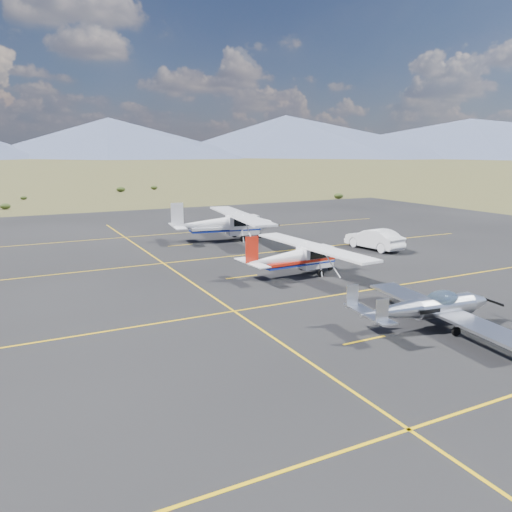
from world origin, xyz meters
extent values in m
plane|color=#383D1C|center=(0.00, 0.00, 0.00)|extent=(1600.00, 1600.00, 0.00)
cube|color=black|center=(0.00, 7.00, 0.00)|extent=(72.00, 72.00, 0.02)
cube|color=silver|center=(0.82, -3.66, 0.71)|extent=(2.33, 8.55, 0.11)
ellipsoid|color=#99BFD8|center=(0.82, -3.66, 1.16)|extent=(1.63, 1.05, 0.77)
cube|color=silver|center=(-2.64, -3.26, 0.97)|extent=(0.98, 2.87, 0.06)
cube|color=silver|center=(-2.90, -4.27, 1.39)|extent=(0.52, 0.12, 0.94)
cube|color=silver|center=(-2.66, -2.22, 1.39)|extent=(0.52, 0.12, 0.94)
cylinder|color=black|center=(2.31, -3.84, 0.17)|extent=(0.33, 0.12, 0.32)
cylinder|color=black|center=(0.50, -4.76, 0.20)|extent=(0.39, 0.15, 0.38)
cylinder|color=black|center=(0.76, -2.52, 0.20)|extent=(0.39, 0.15, 0.38)
cube|color=white|center=(1.32, 6.45, 0.97)|extent=(2.08, 1.17, 1.24)
cube|color=white|center=(1.13, 6.44, 1.61)|extent=(2.01, 10.15, 0.13)
cube|color=black|center=(1.32, 6.45, 1.23)|extent=(1.53, 1.18, 0.50)
cube|color=red|center=(0.13, 6.38, 0.88)|extent=(4.64, 1.34, 0.17)
cube|color=red|center=(-2.99, 6.20, 1.84)|extent=(0.78, 0.11, 1.47)
cube|color=white|center=(-2.99, 6.20, 1.11)|extent=(0.86, 2.97, 0.06)
cylinder|color=black|center=(2.51, 6.52, 0.18)|extent=(0.33, 0.11, 0.33)
cylinder|color=black|center=(1.10, 5.48, 0.21)|extent=(0.41, 0.14, 0.40)
cylinder|color=black|center=(0.98, 7.40, 0.21)|extent=(0.41, 0.14, 0.40)
cube|color=white|center=(2.39, 18.71, 1.20)|extent=(2.63, 1.61, 1.53)
cube|color=white|center=(2.16, 18.74, 1.99)|extent=(3.35, 12.55, 0.16)
cube|color=black|center=(2.39, 18.71, 1.51)|extent=(1.97, 1.57, 0.62)
cube|color=white|center=(0.93, 18.90, 1.08)|extent=(5.77, 2.04, 0.20)
cube|color=white|center=(-2.88, 19.40, 2.27)|extent=(0.96, 0.20, 1.81)
cube|color=white|center=(-2.88, 19.40, 1.37)|extent=(1.31, 3.69, 0.07)
cylinder|color=black|center=(3.84, 18.52, 0.21)|extent=(0.42, 0.16, 0.41)
cylinder|color=black|center=(1.90, 17.58, 0.26)|extent=(0.51, 0.21, 0.50)
cylinder|color=black|center=(2.21, 19.93, 0.26)|extent=(0.51, 0.21, 0.50)
imported|color=white|center=(9.25, 10.55, 0.77)|extent=(2.20, 4.78, 1.52)
camera|label=1|loc=(-14.93, -17.69, 7.16)|focal=35.00mm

